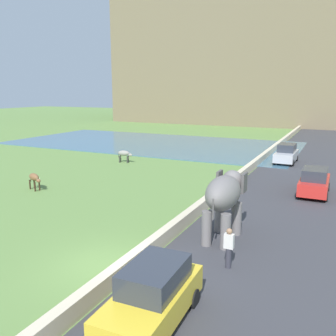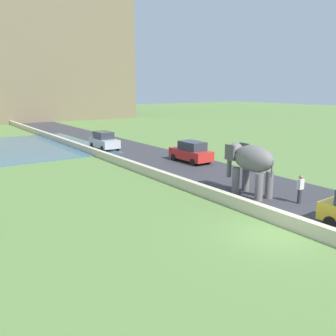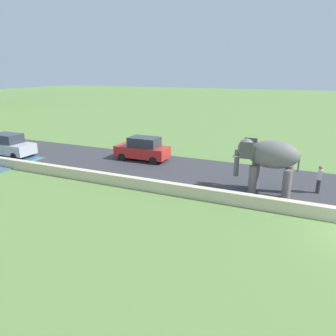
{
  "view_description": "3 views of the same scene",
  "coord_description": "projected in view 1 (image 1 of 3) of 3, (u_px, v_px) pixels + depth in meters",
  "views": [
    {
      "loc": [
        7.85,
        -10.45,
        6.61
      ],
      "look_at": [
        -2.14,
        10.27,
        1.68
      ],
      "focal_mm": 38.57,
      "sensor_mm": 36.0,
      "label": 1
    },
    {
      "loc": [
        -11.86,
        -9.11,
        6.15
      ],
      "look_at": [
        -1.08,
        6.28,
        1.91
      ],
      "focal_mm": 38.15,
      "sensor_mm": 36.0,
      "label": 2
    },
    {
      "loc": [
        -13.52,
        2.99,
        6.48
      ],
      "look_at": [
        0.77,
        9.24,
        1.63
      ],
      "focal_mm": 33.36,
      "sensor_mm": 36.0,
      "label": 3
    }
  ],
  "objects": [
    {
      "name": "ground_plane",
      "position": [
        103.0,
        266.0,
        13.92
      ],
      "size": [
        220.0,
        220.0,
        0.0
      ],
      "primitive_type": "plane",
      "color": "#608442"
    },
    {
      "name": "lake",
      "position": [
        152.0,
        143.0,
        46.31
      ],
      "size": [
        36.0,
        18.0,
        0.08
      ],
      "primitive_type": "cube",
      "color": "#426B84",
      "rests_on": "ground"
    },
    {
      "name": "elephant",
      "position": [
        225.0,
        196.0,
        16.03
      ],
      "size": [
        1.41,
        3.47,
        2.99
      ],
      "color": "slate",
      "rests_on": "ground"
    },
    {
      "name": "road_surface",
      "position": [
        298.0,
        173.0,
        29.4
      ],
      "size": [
        7.0,
        120.0,
        0.06
      ],
      "primitive_type": "cube",
      "color": "#38383D",
      "rests_on": "ground"
    },
    {
      "name": "barrier_wall",
      "position": [
        246.0,
        170.0,
        29.19
      ],
      "size": [
        0.4,
        110.0,
        0.65
      ],
      "primitive_type": "cube",
      "color": "beige",
      "rests_on": "ground"
    },
    {
      "name": "cow_brown",
      "position": [
        34.0,
        178.0,
        24.38
      ],
      "size": [
        1.42,
        0.78,
        1.15
      ],
      "color": "brown",
      "rests_on": "ground"
    },
    {
      "name": "car_red",
      "position": [
        314.0,
        182.0,
        23.14
      ],
      "size": [
        1.8,
        4.0,
        1.8
      ],
      "color": "red",
      "rests_on": "ground"
    },
    {
      "name": "car_silver",
      "position": [
        286.0,
        154.0,
        33.46
      ],
      "size": [
        1.85,
        4.03,
        1.8
      ],
      "color": "#B7B7BC",
      "rests_on": "ground"
    },
    {
      "name": "hill_distant",
      "position": [
        276.0,
        60.0,
        75.92
      ],
      "size": [
        64.0,
        28.0,
        26.11
      ],
      "primitive_type": "cube",
      "color": "#75664C",
      "rests_on": "ground"
    },
    {
      "name": "cow_grey",
      "position": [
        124.0,
        154.0,
        33.75
      ],
      "size": [
        1.42,
        0.65,
        1.15
      ],
      "color": "gray",
      "rests_on": "ground"
    },
    {
      "name": "person_beside_elephant",
      "position": [
        229.0,
        248.0,
        13.48
      ],
      "size": [
        0.36,
        0.22,
        1.63
      ],
      "color": "#33333D",
      "rests_on": "ground"
    },
    {
      "name": "car_yellow",
      "position": [
        153.0,
        296.0,
        10.27
      ],
      "size": [
        1.9,
        4.05,
        1.8
      ],
      "color": "gold",
      "rests_on": "ground"
    }
  ]
}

